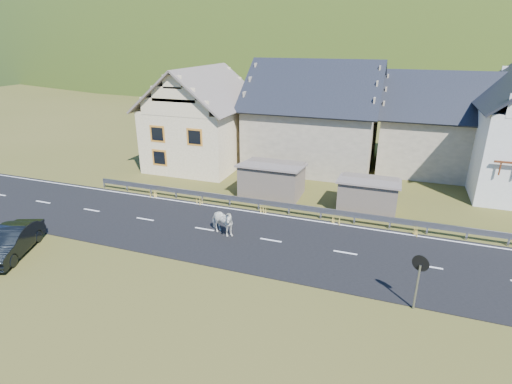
% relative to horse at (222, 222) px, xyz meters
% --- Properties ---
extents(ground, '(160.00, 160.00, 0.00)m').
position_rel_horse_xyz_m(ground, '(2.79, 0.26, -0.82)').
color(ground, '#3F4115').
rests_on(ground, ground).
extents(road, '(60.00, 7.00, 0.04)m').
position_rel_horse_xyz_m(road, '(2.79, 0.26, -0.80)').
color(road, black).
rests_on(road, ground).
extents(lane_markings, '(60.00, 6.60, 0.01)m').
position_rel_horse_xyz_m(lane_markings, '(2.79, 0.26, -0.78)').
color(lane_markings, silver).
rests_on(lane_markings, road).
extents(guardrail, '(28.10, 0.09, 0.75)m').
position_rel_horse_xyz_m(guardrail, '(2.79, 3.94, -0.26)').
color(guardrail, '#93969B').
rests_on(guardrail, ground).
extents(shed_left, '(4.30, 3.30, 2.40)m').
position_rel_horse_xyz_m(shed_left, '(0.79, 6.76, 0.28)').
color(shed_left, '#6C5C4F').
rests_on(shed_left, ground).
extents(shed_right, '(3.80, 2.90, 2.20)m').
position_rel_horse_xyz_m(shed_right, '(7.29, 6.26, 0.18)').
color(shed_right, '#6C5C4F').
rests_on(shed_right, ground).
extents(house_cream, '(7.80, 9.80, 8.30)m').
position_rel_horse_xyz_m(house_cream, '(-7.22, 12.25, 3.53)').
color(house_cream, beige).
rests_on(house_cream, ground).
extents(house_stone_a, '(10.80, 9.80, 8.90)m').
position_rel_horse_xyz_m(house_stone_a, '(1.79, 15.26, 3.81)').
color(house_stone_a, tan).
rests_on(house_stone_a, ground).
extents(house_stone_b, '(9.80, 8.80, 8.10)m').
position_rel_horse_xyz_m(house_stone_b, '(11.79, 17.26, 3.41)').
color(house_stone_b, tan).
rests_on(house_stone_b, ground).
extents(mountain, '(440.00, 280.00, 260.00)m').
position_rel_horse_xyz_m(mountain, '(7.79, 180.26, -20.82)').
color(mountain, '#28380E').
rests_on(mountain, ground).
extents(conifer_patch, '(76.00, 50.00, 28.00)m').
position_rel_horse_xyz_m(conifer_patch, '(-52.21, 110.26, 5.18)').
color(conifer_patch, black).
rests_on(conifer_patch, ground).
extents(horse, '(1.47, 2.03, 1.56)m').
position_rel_horse_xyz_m(horse, '(0.00, 0.00, 0.00)').
color(horse, white).
rests_on(horse, road).
extents(car, '(2.95, 4.53, 1.41)m').
position_rel_horse_xyz_m(car, '(-9.12, -5.53, -0.12)').
color(car, black).
rests_on(car, ground).
extents(traffic_mirror, '(0.64, 0.32, 2.43)m').
position_rel_horse_xyz_m(traffic_mirror, '(10.02, -3.28, 0.96)').
color(traffic_mirror, '#93969B').
rests_on(traffic_mirror, ground).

